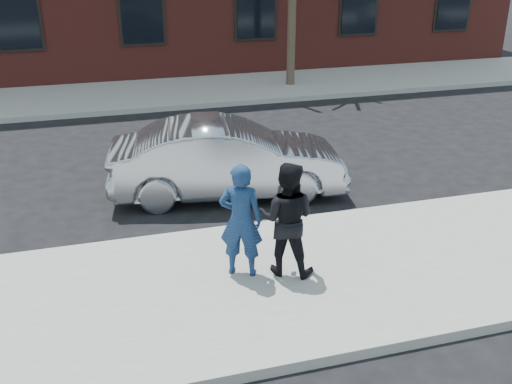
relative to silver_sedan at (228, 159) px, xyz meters
name	(u,v)px	position (x,y,z in m)	size (l,w,h in m)	color
ground	(245,284)	(-0.53, -3.19, -0.72)	(100.00, 100.00, 0.00)	black
near_sidewalk	(250,288)	(-0.53, -3.44, -0.65)	(50.00, 3.50, 0.15)	gray
near_curb	(221,232)	(-0.53, -1.64, -0.65)	(50.00, 0.10, 0.15)	#999691
far_sidewalk	(150,94)	(-0.53, 8.06, -0.65)	(50.00, 3.50, 0.15)	gray
far_curb	(158,109)	(-0.53, 6.26, -0.65)	(50.00, 0.10, 0.15)	#999691
silver_sedan	(228,159)	(0.00, 0.00, 0.00)	(1.53, 4.39, 1.45)	#999BA3
man_hoodie	(241,220)	(-0.56, -3.12, 0.26)	(0.72, 0.61, 1.67)	navy
man_peacoat	(287,219)	(0.06, -3.25, 0.26)	(1.01, 0.95, 1.66)	black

